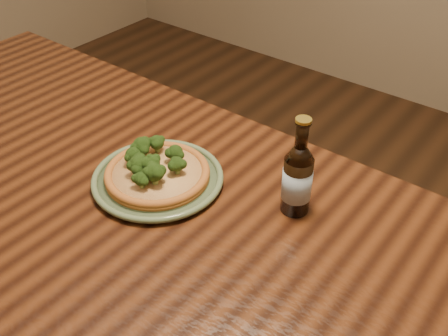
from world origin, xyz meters
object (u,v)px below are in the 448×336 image
Objects in this scene: plate at (158,179)px; pizza at (156,171)px; table at (85,225)px; beer_bottle at (297,178)px.

plate is 1.26× the size of pizza.
plate is (0.11, 0.13, 0.10)m from table.
beer_bottle is at bearing 31.09° from table.
table is at bearing -131.03° from plate.
plate is 0.30m from beer_bottle.
pizza is 0.30m from beer_bottle.
pizza is at bearing -177.79° from beer_bottle.
beer_bottle is (0.27, 0.10, 0.05)m from pizza.
beer_bottle reaches higher than plate.
table is at bearing -130.34° from pizza.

